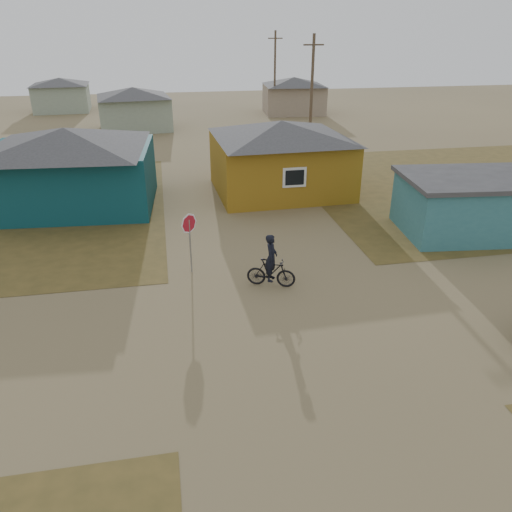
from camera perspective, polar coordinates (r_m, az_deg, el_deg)
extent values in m
plane|color=olive|center=(15.47, 5.55, -8.74)|extent=(120.00, 120.00, 0.00)
cube|color=brown|center=(32.11, 23.78, 7.44)|extent=(20.00, 18.00, 0.00)
cube|color=#0B373D|center=(27.16, -20.40, 8.38)|extent=(8.40, 6.54, 3.00)
pyramid|color=#333335|center=(26.71, -21.05, 12.48)|extent=(8.93, 7.08, 1.00)
cube|color=#906616|center=(27.96, 2.82, 10.36)|extent=(7.21, 6.24, 3.00)
pyramid|color=#333335|center=(27.53, 2.90, 14.28)|extent=(7.72, 6.76, 0.90)
cube|color=silver|center=(25.09, 4.42, 8.95)|extent=(1.20, 0.06, 1.00)
cube|color=black|center=(25.06, 4.44, 8.93)|extent=(0.95, 0.04, 0.75)
cube|color=#377379|center=(24.19, 23.52, 5.17)|extent=(6.39, 4.61, 2.40)
cube|color=#333335|center=(23.83, 24.06, 8.10)|extent=(6.71, 4.93, 0.20)
cube|color=gray|center=(46.91, -13.69, 15.57)|extent=(6.49, 5.60, 2.80)
pyramid|color=#333335|center=(46.66, -13.92, 17.75)|extent=(7.04, 6.15, 0.80)
cube|color=gray|center=(54.57, 4.32, 17.42)|extent=(6.41, 5.50, 2.80)
pyramid|color=#333335|center=(54.36, 4.39, 19.30)|extent=(6.95, 6.05, 0.80)
cube|color=gray|center=(59.62, -21.30, 16.48)|extent=(5.75, 5.28, 2.70)
pyramid|color=#333335|center=(59.44, -21.57, 18.09)|extent=(6.28, 5.81, 0.70)
cylinder|color=brown|center=(36.11, 6.35, 17.62)|extent=(0.20, 0.20, 8.00)
cube|color=brown|center=(35.84, 6.62, 22.86)|extent=(1.40, 0.10, 0.10)
cylinder|color=brown|center=(51.76, 2.16, 19.96)|extent=(0.20, 0.20, 8.00)
cube|color=brown|center=(51.57, 2.23, 23.61)|extent=(1.40, 0.10, 0.10)
cylinder|color=gray|center=(18.67, -7.51, 1.09)|extent=(0.06, 0.06, 2.12)
imported|color=black|center=(17.76, 1.73, -1.92)|extent=(1.82, 1.10, 1.06)
imported|color=black|center=(17.50, 1.75, -0.19)|extent=(0.62, 0.74, 1.73)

